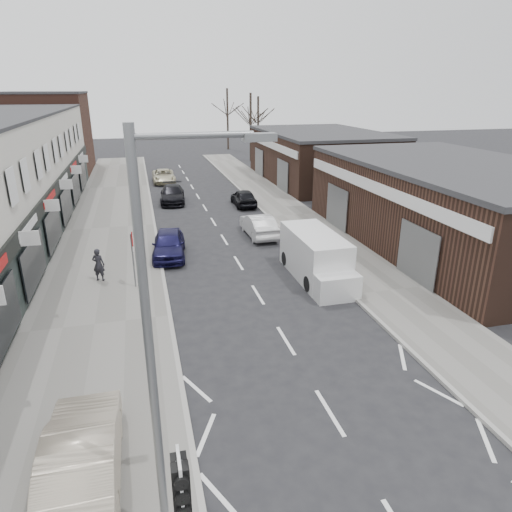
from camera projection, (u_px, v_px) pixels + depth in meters
ground at (362, 466)px, 11.00m from camera, size 160.00×160.00×0.00m
pavement_left at (110, 228)px, 29.39m from camera, size 5.50×64.00×0.12m
pavement_right at (294, 215)px, 32.30m from camera, size 3.50×64.00×0.12m
brick_block_far at (47, 134)px, 47.34m from camera, size 8.00×10.00×8.00m
right_unit_near at (453, 206)px, 25.85m from camera, size 10.00×18.00×4.50m
right_unit_far at (320, 157)px, 44.02m from camera, size 10.00×16.00×4.50m
tree_far_a at (251, 161)px, 56.70m from camera, size 3.60×3.60×8.00m
tree_far_b at (258, 154)px, 62.73m from camera, size 3.60×3.60×7.50m
tree_far_c at (228, 149)px, 67.48m from camera, size 3.60×3.60×8.50m
traffic_light at (182, 497)px, 7.30m from camera, size 0.28×0.60×3.10m
street_lamp at (159, 340)px, 7.61m from camera, size 2.23×0.22×8.00m
warning_sign at (132, 243)px, 19.93m from camera, size 0.12×0.80×2.70m
white_van at (316, 257)px, 21.57m from camera, size 1.99×5.56×2.17m
sedan_on_pavement at (83, 455)px, 10.20m from camera, size 1.60×4.50×1.48m
pedestrian at (99, 265)px, 21.02m from camera, size 0.66×0.55×1.56m
parked_car_left_a at (169, 244)px, 24.37m from camera, size 2.09×4.31×1.42m
parked_car_left_b at (172, 194)px, 36.02m from camera, size 2.22×4.68×1.32m
parked_car_left_c at (164, 176)px, 43.59m from camera, size 2.10×4.47×1.24m
parked_car_right_a at (259, 225)px, 27.84m from camera, size 1.51×4.16×1.36m
parked_car_right_b at (244, 197)px, 34.99m from camera, size 1.55×3.80×1.29m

